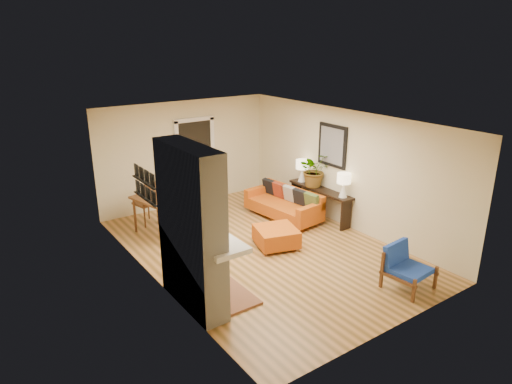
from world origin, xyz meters
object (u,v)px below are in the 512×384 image
blue_chair (404,264)px  dining_table (162,204)px  lamp_near (344,182)px  console_table (320,195)px  houseplant (314,170)px  lamp_far (302,168)px  ottoman (276,236)px  sofa (285,204)px

blue_chair → dining_table: size_ratio=0.40×
blue_chair → lamp_near: (0.93, 2.40, 0.66)m
blue_chair → lamp_near: size_ratio=1.44×
dining_table → lamp_near: 3.95m
blue_chair → dining_table: bearing=118.8°
console_table → houseplant: 0.60m
lamp_far → houseplant: houseplant is taller
dining_table → console_table: dining_table is taller
console_table → houseplant: houseplant is taller
ottoman → lamp_near: 1.96m
ottoman → blue_chair: (0.84, -2.46, 0.17)m
dining_table → lamp_near: (3.36, -2.03, 0.40)m
ottoman → dining_table: 2.56m
console_table → lamp_near: lamp_near is taller
dining_table → lamp_near: size_ratio=3.55×
lamp_near → lamp_far: (0.00, 1.38, 0.00)m
console_table → lamp_far: size_ratio=3.43×
sofa → houseplant: 1.05m
console_table → houseplant: (-0.01, 0.22, 0.55)m
sofa → lamp_near: size_ratio=3.66×
sofa → ottoman: sofa is taller
dining_table → lamp_far: size_ratio=3.55×
sofa → lamp_far: lamp_far is taller
blue_chair → lamp_far: 3.95m
blue_chair → lamp_near: 2.65m
console_table → sofa: bearing=140.3°
ottoman → lamp_far: lamp_far is taller
blue_chair → dining_table: dining_table is taller
console_table → lamp_far: (0.00, 0.67, 0.49)m
ottoman → blue_chair: 2.61m
blue_chair → houseplant: bearing=74.6°
dining_table → lamp_near: lamp_near is taller
sofa → lamp_far: 0.97m
dining_table → console_table: (3.36, -1.32, -0.08)m
blue_chair → lamp_near: lamp_near is taller
console_table → dining_table: bearing=158.6°
sofa → houseplant: houseplant is taller
dining_table → ottoman: bearing=-51.1°
sofa → console_table: 0.83m
blue_chair → console_table: bearing=73.4°
lamp_far → houseplant: 0.45m
sofa → ottoman: size_ratio=2.02×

